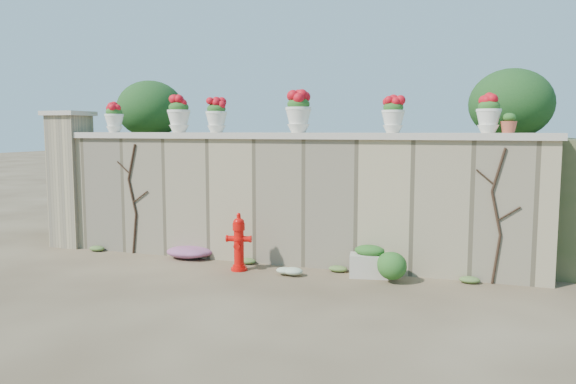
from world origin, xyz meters
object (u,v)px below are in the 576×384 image
at_px(planter_box, 369,262).
at_px(urn_pot_0, 114,118).
at_px(fire_hydrant, 239,242).
at_px(terracotta_pot, 509,124).

distance_m(planter_box, urn_pot_0, 5.15).
bearing_deg(urn_pot_0, planter_box, -5.03).
height_order(fire_hydrant, terracotta_pot, terracotta_pot).
relative_size(fire_hydrant, urn_pot_0, 1.71).
height_order(planter_box, urn_pot_0, urn_pot_0).
xyz_separation_m(planter_box, urn_pot_0, (-4.67, 0.41, 2.14)).
height_order(urn_pot_0, terracotta_pot, urn_pot_0).
bearing_deg(fire_hydrant, terracotta_pot, -0.83).
xyz_separation_m(fire_hydrant, urn_pot_0, (-2.71, 0.71, 1.91)).
bearing_deg(terracotta_pot, fire_hydrant, -169.45).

